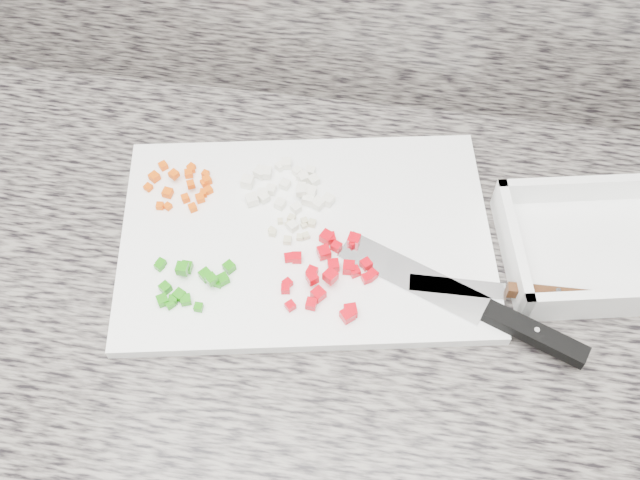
{
  "coord_description": "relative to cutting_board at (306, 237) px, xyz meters",
  "views": [
    {
      "loc": [
        0.14,
        1.03,
        1.63
      ],
      "look_at": [
        0.08,
        1.47,
        0.93
      ],
      "focal_mm": 40.0,
      "sensor_mm": 36.0,
      "label": 1
    }
  ],
  "objects": [
    {
      "name": "cabinet",
      "position": [
        -0.06,
        -0.05,
        -0.48
      ],
      "size": [
        3.92,
        0.62,
        0.86
      ],
      "primitive_type": "cube",
      "color": "silver",
      "rests_on": "ground"
    },
    {
      "name": "countertop",
      "position": [
        -0.06,
        -0.05,
        -0.03
      ],
      "size": [
        3.96,
        0.64,
        0.04
      ],
      "primitive_type": "cube",
      "color": "slate",
      "rests_on": "cabinet"
    },
    {
      "name": "cutting_board",
      "position": [
        0.0,
        0.0,
        0.0
      ],
      "size": [
        0.49,
        0.37,
        0.01
      ],
      "primitive_type": "cube",
      "rotation": [
        0.0,
        0.0,
        0.18
      ],
      "color": "white",
      "rests_on": "countertop"
    },
    {
      "name": "carrot_pile",
      "position": [
        -0.16,
        0.05,
        0.01
      ],
      "size": [
        0.09,
        0.08,
        0.02
      ],
      "color": "#E65005",
      "rests_on": "cutting_board"
    },
    {
      "name": "onion_pile",
      "position": [
        -0.03,
        0.06,
        0.01
      ],
      "size": [
        0.12,
        0.11,
        0.02
      ],
      "color": "white",
      "rests_on": "cutting_board"
    },
    {
      "name": "green_pepper_pile",
      "position": [
        -0.12,
        -0.09,
        0.01
      ],
      "size": [
        0.09,
        0.07,
        0.02
      ],
      "color": "#1A7D0B",
      "rests_on": "cutting_board"
    },
    {
      "name": "red_pepper_pile",
      "position": [
        0.04,
        -0.05,
        0.01
      ],
      "size": [
        0.11,
        0.12,
        0.02
      ],
      "color": "#C4020F",
      "rests_on": "cutting_board"
    },
    {
      "name": "garlic_pile",
      "position": [
        -0.02,
        0.0,
        0.01
      ],
      "size": [
        0.06,
        0.04,
        0.01
      ],
      "color": "beige",
      "rests_on": "cutting_board"
    },
    {
      "name": "chef_knife",
      "position": [
        0.22,
        -0.08,
        0.01
      ],
      "size": [
        0.28,
        0.14,
        0.02
      ],
      "rotation": [
        0.0,
        0.0,
        -0.39
      ],
      "color": "silver",
      "rests_on": "cutting_board"
    },
    {
      "name": "paring_knife",
      "position": [
        0.26,
        -0.05,
        0.01
      ],
      "size": [
        0.22,
        0.02,
        0.02
      ],
      "rotation": [
        0.0,
        0.0,
        0.02
      ],
      "color": "silver",
      "rests_on": "cutting_board"
    },
    {
      "name": "tray",
      "position": [
        0.35,
        0.03,
        0.01
      ],
      "size": [
        0.26,
        0.21,
        0.05
      ],
      "rotation": [
        0.0,
        0.0,
        0.19
      ],
      "color": "white",
      "rests_on": "countertop"
    }
  ]
}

